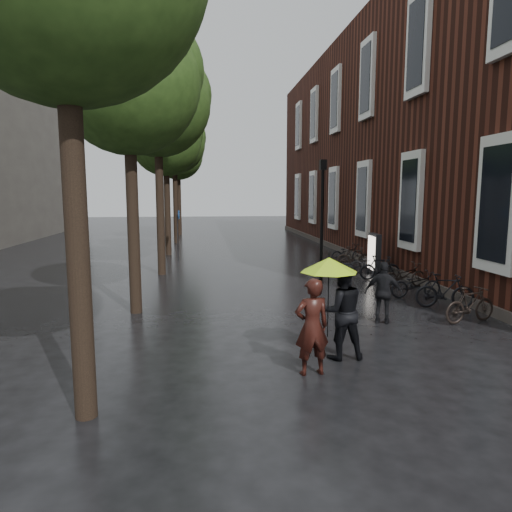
{
  "coord_description": "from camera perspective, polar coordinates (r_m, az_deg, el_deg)",
  "views": [
    {
      "loc": [
        -2.26,
        -5.62,
        3.28
      ],
      "look_at": [
        -0.94,
        5.49,
        1.74
      ],
      "focal_mm": 32.0,
      "sensor_mm": 36.0,
      "label": 1
    }
  ],
  "objects": [
    {
      "name": "ground",
      "position": [
        6.88,
        14.2,
        -20.85
      ],
      "size": [
        120.0,
        120.0,
        0.0
      ],
      "primitive_type": "plane",
      "color": "black"
    },
    {
      "name": "brick_building",
      "position": [
        28.25,
        20.55,
        12.87
      ],
      "size": [
        10.2,
        33.2,
        12.0
      ],
      "color": "#38160F",
      "rests_on": "ground"
    },
    {
      "name": "street_trees",
      "position": [
        21.81,
        -11.73,
        15.75
      ],
      "size": [
        4.33,
        34.03,
        8.91
      ],
      "color": "black",
      "rests_on": "ground"
    },
    {
      "name": "person_burgundy",
      "position": [
        8.38,
        7.0,
        -8.76
      ],
      "size": [
        0.7,
        0.51,
        1.78
      ],
      "primitive_type": "imported",
      "rotation": [
        0.0,
        0.0,
        3.27
      ],
      "color": "black",
      "rests_on": "ground"
    },
    {
      "name": "person_black",
      "position": [
        9.25,
        10.61,
        -6.77
      ],
      "size": [
        0.94,
        0.74,
        1.93
      ],
      "primitive_type": "imported",
      "rotation": [
        0.0,
        0.0,
        3.15
      ],
      "color": "black",
      "rests_on": "ground"
    },
    {
      "name": "lime_umbrella",
      "position": [
        8.68,
        9.11,
        -1.09
      ],
      "size": [
        1.1,
        1.1,
        1.62
      ],
      "rotation": [
        0.0,
        0.0,
        -0.3
      ],
      "color": "black",
      "rests_on": "ground"
    },
    {
      "name": "pedestrian_walking",
      "position": [
        11.98,
        15.68,
        -4.43
      ],
      "size": [
        1.0,
        0.74,
        1.58
      ],
      "primitive_type": "imported",
      "rotation": [
        0.0,
        0.0,
        2.71
      ],
      "color": "black",
      "rests_on": "ground"
    },
    {
      "name": "parked_bicycles",
      "position": [
        17.47,
        16.26,
        -1.77
      ],
      "size": [
        2.04,
        11.19,
        1.0
      ],
      "color": "black",
      "rests_on": "ground"
    },
    {
      "name": "ad_lightbox",
      "position": [
        19.16,
        14.55,
        0.27
      ],
      "size": [
        0.26,
        1.1,
        1.66
      ],
      "rotation": [
        0.0,
        0.0,
        -0.09
      ],
      "color": "black",
      "rests_on": "ground"
    },
    {
      "name": "lamp_post",
      "position": [
        17.01,
        8.28,
        5.9
      ],
      "size": [
        0.23,
        0.23,
        4.49
      ],
      "rotation": [
        0.0,
        0.0,
        0.34
      ],
      "color": "black",
      "rests_on": "ground"
    },
    {
      "name": "cycle_sign",
      "position": [
        22.9,
        -9.7,
        3.57
      ],
      "size": [
        0.13,
        0.44,
        2.44
      ],
      "rotation": [
        0.0,
        0.0,
        -0.09
      ],
      "color": "#262628",
      "rests_on": "ground"
    }
  ]
}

